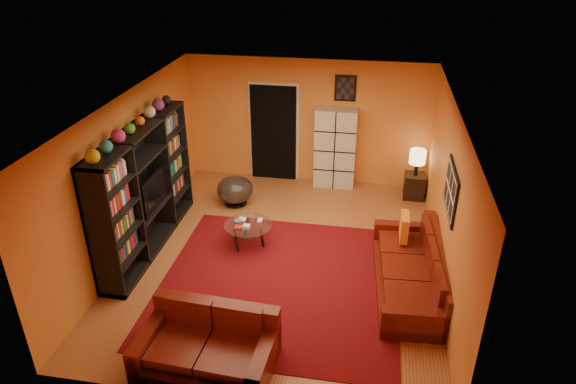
% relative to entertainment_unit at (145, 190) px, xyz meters
% --- Properties ---
extents(floor, '(6.00, 6.00, 0.00)m').
position_rel_entertainment_unit_xyz_m(floor, '(2.27, 0.00, -1.05)').
color(floor, brown).
rests_on(floor, ground).
extents(ceiling, '(6.00, 6.00, 0.00)m').
position_rel_entertainment_unit_xyz_m(ceiling, '(2.27, 0.00, 1.55)').
color(ceiling, white).
rests_on(ceiling, wall_back).
extents(wall_back, '(6.00, 0.00, 6.00)m').
position_rel_entertainment_unit_xyz_m(wall_back, '(2.27, 3.00, 0.25)').
color(wall_back, orange).
rests_on(wall_back, floor).
extents(wall_front, '(6.00, 0.00, 6.00)m').
position_rel_entertainment_unit_xyz_m(wall_front, '(2.27, -3.00, 0.25)').
color(wall_front, orange).
rests_on(wall_front, floor).
extents(wall_left, '(0.00, 6.00, 6.00)m').
position_rel_entertainment_unit_xyz_m(wall_left, '(-0.23, 0.00, 0.25)').
color(wall_left, orange).
rests_on(wall_left, floor).
extents(wall_right, '(0.00, 6.00, 6.00)m').
position_rel_entertainment_unit_xyz_m(wall_right, '(4.78, 0.00, 0.25)').
color(wall_right, orange).
rests_on(wall_right, floor).
extents(rug, '(3.60, 3.60, 0.01)m').
position_rel_entertainment_unit_xyz_m(rug, '(2.38, -0.70, -1.04)').
color(rug, '#4F090F').
rests_on(rug, floor).
extents(doorway, '(0.95, 0.10, 2.04)m').
position_rel_entertainment_unit_xyz_m(doorway, '(1.57, 2.96, -0.03)').
color(doorway, black).
rests_on(doorway, floor).
extents(wall_art_right, '(0.03, 1.00, 0.70)m').
position_rel_entertainment_unit_xyz_m(wall_art_right, '(4.75, -0.30, 0.55)').
color(wall_art_right, black).
rests_on(wall_art_right, wall_right).
extents(wall_art_back, '(0.42, 0.03, 0.52)m').
position_rel_entertainment_unit_xyz_m(wall_art_back, '(3.02, 2.98, 1.00)').
color(wall_art_back, black).
rests_on(wall_art_back, wall_back).
extents(entertainment_unit, '(0.45, 3.00, 2.10)m').
position_rel_entertainment_unit_xyz_m(entertainment_unit, '(0.00, 0.00, 0.00)').
color(entertainment_unit, black).
rests_on(entertainment_unit, floor).
extents(tv, '(1.02, 0.13, 0.59)m').
position_rel_entertainment_unit_xyz_m(tv, '(0.05, 0.09, -0.04)').
color(tv, black).
rests_on(tv, entertainment_unit).
extents(sofa, '(1.12, 2.45, 0.85)m').
position_rel_entertainment_unit_xyz_m(sofa, '(4.42, -0.47, -0.77)').
color(sofa, '#4E100A').
rests_on(sofa, rug).
extents(loveseat, '(1.72, 1.10, 0.85)m').
position_rel_entertainment_unit_xyz_m(loveseat, '(1.80, -2.41, -0.77)').
color(loveseat, '#4E100A').
rests_on(loveseat, rug).
extents(throw_pillow, '(0.12, 0.42, 0.42)m').
position_rel_entertainment_unit_xyz_m(throw_pillow, '(4.22, 0.24, -0.42)').
color(throw_pillow, orange).
rests_on(throw_pillow, sofa).
extents(coffee_table, '(0.81, 0.81, 0.41)m').
position_rel_entertainment_unit_xyz_m(coffee_table, '(1.66, 0.22, -0.68)').
color(coffee_table, silver).
rests_on(coffee_table, floor).
extents(storage_cabinet, '(0.84, 0.37, 1.67)m').
position_rel_entertainment_unit_xyz_m(storage_cabinet, '(2.89, 2.80, -0.21)').
color(storage_cabinet, beige).
rests_on(storage_cabinet, floor).
extents(bowl_chair, '(0.71, 0.71, 0.58)m').
position_rel_entertainment_unit_xyz_m(bowl_chair, '(1.05, 1.64, -0.74)').
color(bowl_chair, black).
rests_on(bowl_chair, floor).
extents(side_table, '(0.41, 0.41, 0.50)m').
position_rel_entertainment_unit_xyz_m(side_table, '(4.53, 2.52, -0.80)').
color(side_table, black).
rests_on(side_table, floor).
extents(table_lamp, '(0.32, 0.32, 0.53)m').
position_rel_entertainment_unit_xyz_m(table_lamp, '(4.53, 2.52, -0.18)').
color(table_lamp, black).
rests_on(table_lamp, side_table).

